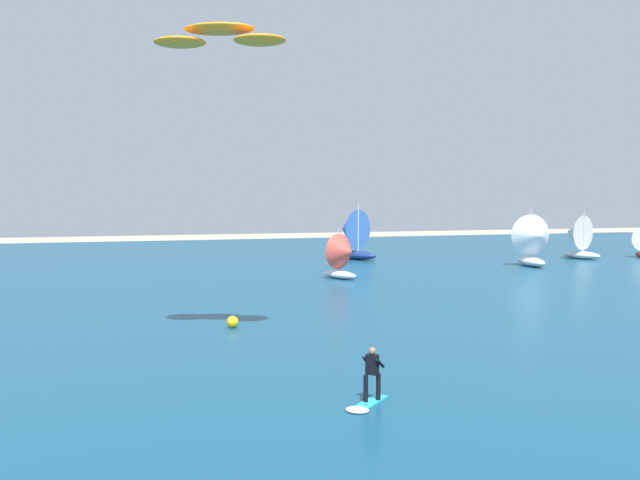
{
  "coord_description": "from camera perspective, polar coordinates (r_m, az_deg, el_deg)",
  "views": [
    {
      "loc": [
        -5.53,
        -0.75,
        6.22
      ],
      "look_at": [
        0.44,
        19.21,
        4.87
      ],
      "focal_mm": 36.74,
      "sensor_mm": 36.0,
      "label": 1
    }
  ],
  "objects": [
    {
      "name": "kite",
      "position": [
        27.36,
        -8.75,
        17.14
      ],
      "size": [
        5.57,
        3.66,
        0.81
      ],
      "color": "orange"
    },
    {
      "name": "marker_buoy",
      "position": [
        31.27,
        -7.62,
        -7.08
      ],
      "size": [
        0.56,
        0.56,
        0.56
      ],
      "primitive_type": "sphere",
      "color": "yellow",
      "rests_on": "ocean"
    },
    {
      "name": "sailboat_mid_left",
      "position": [
        65.08,
        2.74,
        0.56
      ],
      "size": [
        4.56,
        5.0,
        5.55
      ],
      "color": "navy",
      "rests_on": "ocean"
    },
    {
      "name": "sailboat_mid_right",
      "position": [
        60.75,
        18.2,
        -0.01
      ],
      "size": [
        3.86,
        4.5,
        5.17
      ],
      "color": "white",
      "rests_on": "ocean"
    },
    {
      "name": "kitesurfer",
      "position": [
        19.89,
        4.31,
        -12.4
      ],
      "size": [
        1.82,
        1.74,
        1.67
      ],
      "color": "#26B2CC",
      "rests_on": "ocean"
    },
    {
      "name": "ocean",
      "position": [
        51.13,
        -10.33,
        -3.27
      ],
      "size": [
        160.0,
        90.0,
        0.1
      ],
      "primitive_type": "cube",
      "color": "navy",
      "rests_on": "ground"
    },
    {
      "name": "sailboat_outermost",
      "position": [
        70.53,
        21.42,
        0.3
      ],
      "size": [
        3.86,
        4.35,
        4.89
      ],
      "color": "silver",
      "rests_on": "ocean"
    },
    {
      "name": "sailboat_center_horizon",
      "position": [
        49.05,
        2.11,
        -1.38
      ],
      "size": [
        3.07,
        3.44,
        3.84
      ],
      "color": "white",
      "rests_on": "ocean"
    }
  ]
}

